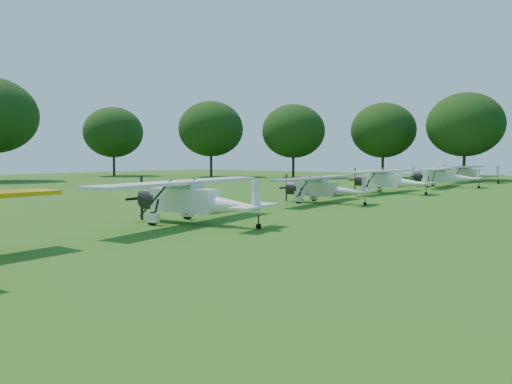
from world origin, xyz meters
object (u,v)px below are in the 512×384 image
(aircraft_7, at_px, (469,172))
(golf_cart, at_px, (391,177))
(aircraft_3, at_px, (194,197))
(aircraft_6, at_px, (444,175))
(aircraft_5, at_px, (388,179))
(aircraft_4, at_px, (322,186))

(aircraft_7, height_order, golf_cart, aircraft_7)
(aircraft_7, bearing_deg, aircraft_3, -83.92)
(aircraft_6, bearing_deg, aircraft_3, -97.87)
(aircraft_7, bearing_deg, aircraft_5, -85.67)
(aircraft_3, bearing_deg, aircraft_6, 81.50)
(golf_cart, bearing_deg, aircraft_3, -76.80)
(aircraft_4, relative_size, aircraft_5, 0.90)
(aircraft_4, xyz_separation_m, aircraft_7, (0.35, 38.37, 0.15))
(aircraft_4, distance_m, aircraft_5, 12.55)
(aircraft_3, distance_m, aircraft_5, 26.62)
(aircraft_6, height_order, golf_cart, aircraft_6)
(aircraft_3, relative_size, aircraft_6, 1.02)
(aircraft_3, xyz_separation_m, aircraft_6, (0.18, 39.67, -0.02))
(aircraft_4, relative_size, aircraft_7, 0.89)
(aircraft_4, xyz_separation_m, aircraft_5, (-0.26, 12.55, 0.15))
(aircraft_5, bearing_deg, aircraft_4, -87.12)
(aircraft_3, distance_m, golf_cart, 49.38)
(aircraft_6, bearing_deg, aircraft_7, 84.85)
(aircraft_6, bearing_deg, aircraft_5, -102.65)
(golf_cart, bearing_deg, aircraft_5, -66.36)
(aircraft_3, height_order, aircraft_4, aircraft_3)
(aircraft_3, distance_m, aircraft_6, 39.67)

